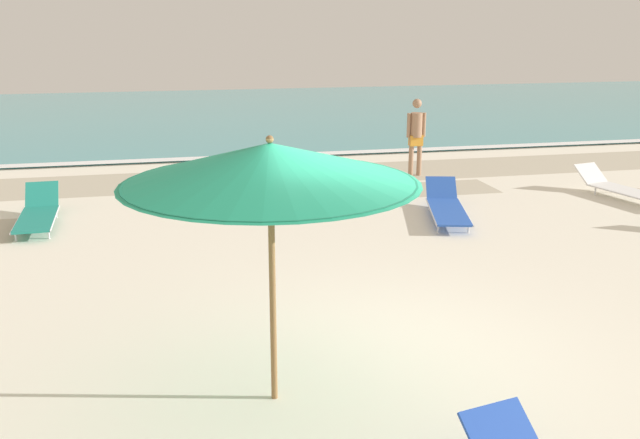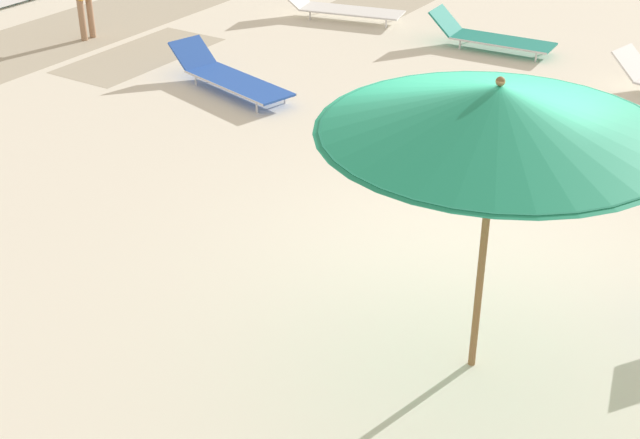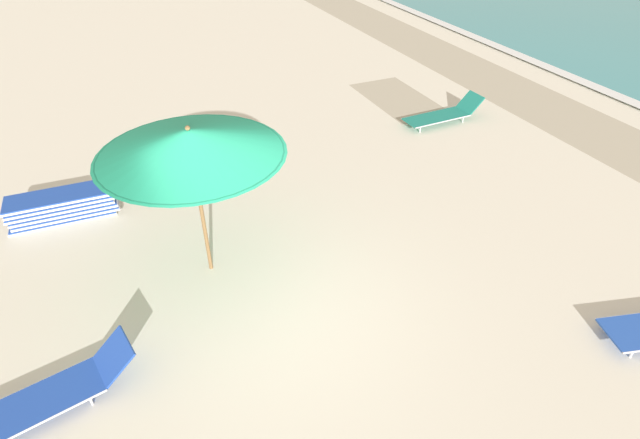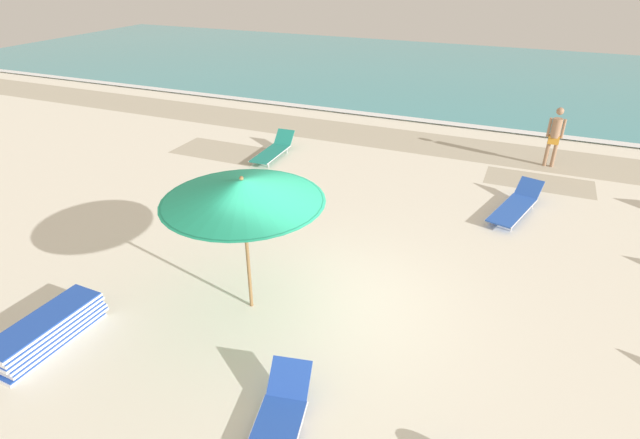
# 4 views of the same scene
# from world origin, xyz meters

# --- Properties ---
(ground_plane) EXTENTS (60.00, 60.00, 0.16)m
(ground_plane) POSITION_xyz_m (0.00, 0.01, -0.08)
(ground_plane) COLOR silver
(ocean_water) EXTENTS (60.00, 18.61, 0.07)m
(ocean_water) POSITION_xyz_m (0.00, 20.75, 0.03)
(ocean_water) COLOR teal
(ocean_water) RESTS_ON ground_plane
(beach_umbrella) EXTENTS (2.66, 2.66, 2.53)m
(beach_umbrella) POSITION_xyz_m (-1.20, -0.53, 2.27)
(beach_umbrella) COLOR olive
(beach_umbrella) RESTS_ON ground_plane
(lounger_stack) EXTENTS (0.68, 1.93, 0.49)m
(lounger_stack) POSITION_xyz_m (-3.72, -2.65, 0.25)
(lounger_stack) COLOR blue
(lounger_stack) RESTS_ON ground_plane
(sun_lounger_under_umbrella) EXTENTS (1.19, 2.38, 0.52)m
(sun_lounger_under_umbrella) POSITION_xyz_m (2.87, 5.15, 0.21)
(sun_lounger_under_umbrella) COLOR blue
(sun_lounger_under_umbrella) RESTS_ON ground_plane
(sun_lounger_beside_umbrella) EXTENTS (0.69, 2.11, 0.57)m
(sun_lounger_beside_umbrella) POSITION_xyz_m (-4.32, 6.23, 0.22)
(sun_lounger_beside_umbrella) COLOR #1E8475
(sun_lounger_beside_umbrella) RESTS_ON ground_plane
(sun_lounger_mid_beach_solo) EXTENTS (1.06, 2.35, 0.53)m
(sun_lounger_mid_beach_solo) POSITION_xyz_m (0.54, -3.00, 0.21)
(sun_lounger_mid_beach_solo) COLOR blue
(sun_lounger_mid_beach_solo) RESTS_ON ground_plane
(beachgoer_wading_adult) EXTENTS (0.45, 0.27, 1.76)m
(beachgoer_wading_adult) POSITION_xyz_m (3.55, 8.73, 1.00)
(beachgoer_wading_adult) COLOR #A37A5B
(beachgoer_wading_adult) RESTS_ON ground_plane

